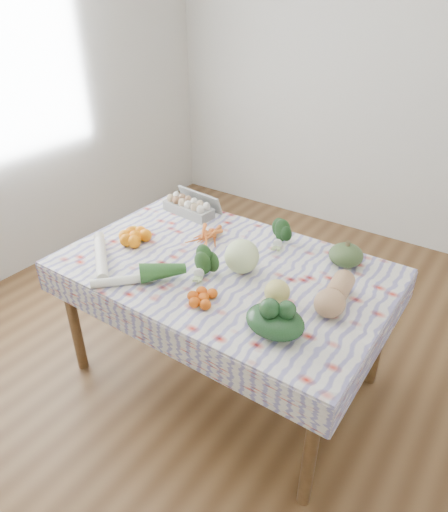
{
  "coord_description": "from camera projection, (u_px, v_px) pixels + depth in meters",
  "views": [
    {
      "loc": [
        1.13,
        -1.63,
        2.02
      ],
      "look_at": [
        0.0,
        0.0,
        0.82
      ],
      "focal_mm": 32.0,
      "sensor_mm": 36.0,
      "label": 1
    }
  ],
  "objects": [
    {
      "name": "broccoli",
      "position": [
        201.0,
        266.0,
        2.25
      ],
      "size": [
        0.17,
        0.17,
        0.09
      ],
      "primitive_type": "ellipsoid",
      "rotation": [
        0.0,
        0.0,
        0.44
      ],
      "color": "#224A1C",
      "rests_on": "tablecloth"
    },
    {
      "name": "butternut_squash",
      "position": [
        335.0,
        292.0,
        2.03
      ],
      "size": [
        0.16,
        0.31,
        0.14
      ],
      "primitive_type": "ellipsoid",
      "rotation": [
        0.0,
        0.0,
        0.1
      ],
      "color": "tan",
      "rests_on": "tablecloth"
    },
    {
      "name": "mandarin_cluster",
      "position": [
        203.0,
        297.0,
        2.06
      ],
      "size": [
        0.22,
        0.22,
        0.05
      ],
      "primitive_type": "cube",
      "rotation": [
        0.0,
        0.0,
        0.29
      ],
      "color": "#DA530C",
      "rests_on": "tablecloth"
    },
    {
      "name": "wall_back",
      "position": [
        386.0,
        72.0,
        3.6
      ],
      "size": [
        4.0,
        0.04,
        2.8
      ],
      "primitive_type": "cube",
      "color": "silver",
      "rests_on": "ground"
    },
    {
      "name": "daikon",
      "position": [
        101.0,
        259.0,
        2.35
      ],
      "size": [
        0.35,
        0.31,
        0.06
      ],
      "primitive_type": "cylinder",
      "rotation": [
        1.57,
        0.0,
        0.87
      ],
      "color": "white",
      "rests_on": "tablecloth"
    },
    {
      "name": "cabbage",
      "position": [
        242.0,
        256.0,
        2.26
      ],
      "size": [
        0.22,
        0.22,
        0.17
      ],
      "primitive_type": "sphere",
      "rotation": [
        0.0,
        0.0,
        0.37
      ],
      "color": "beige",
      "rests_on": "tablecloth"
    },
    {
      "name": "leek",
      "position": [
        138.0,
        278.0,
        2.2
      ],
      "size": [
        0.34,
        0.36,
        0.05
      ],
      "primitive_type": "cylinder",
      "rotation": [
        1.57,
        0.0,
        -0.75
      ],
      "color": "white",
      "rests_on": "tablecloth"
    },
    {
      "name": "dining_table",
      "position": [
        224.0,
        279.0,
        2.39
      ],
      "size": [
        1.6,
        1.0,
        0.75
      ],
      "color": "brown",
      "rests_on": "ground"
    },
    {
      "name": "kabocha_squash",
      "position": [
        346.0,
        255.0,
        2.32
      ],
      "size": [
        0.21,
        0.21,
        0.11
      ],
      "primitive_type": "ellipsoid",
      "rotation": [
        0.0,
        0.0,
        -0.25
      ],
      "color": "#3D552B",
      "rests_on": "tablecloth"
    },
    {
      "name": "kale_bunch",
      "position": [
        280.0,
        236.0,
        2.49
      ],
      "size": [
        0.17,
        0.15,
        0.12
      ],
      "primitive_type": "ellipsoid",
      "rotation": [
        0.0,
        0.0,
        0.3
      ],
      "color": "#153413",
      "rests_on": "tablecloth"
    },
    {
      "name": "orange_cluster",
      "position": [
        135.0,
        236.0,
        2.53
      ],
      "size": [
        0.23,
        0.23,
        0.08
      ],
      "primitive_type": "cube",
      "rotation": [
        0.0,
        0.0,
        0.01
      ],
      "color": "orange",
      "rests_on": "tablecloth"
    },
    {
      "name": "spinach_bag",
      "position": [
        275.0,
        321.0,
        1.87
      ],
      "size": [
        0.31,
        0.28,
        0.11
      ],
      "primitive_type": "ellipsoid",
      "rotation": [
        0.0,
        0.0,
        0.38
      ],
      "color": "#153418",
      "rests_on": "tablecloth"
    },
    {
      "name": "tablecloth",
      "position": [
        224.0,
        267.0,
        2.35
      ],
      "size": [
        1.66,
        1.06,
        0.01
      ],
      "primitive_type": "cube",
      "color": "silver",
      "rests_on": "dining_table"
    },
    {
      "name": "grapefruit",
      "position": [
        277.0,
        292.0,
        2.05
      ],
      "size": [
        0.13,
        0.13,
        0.12
      ],
      "primitive_type": "sphere",
      "rotation": [
        0.0,
        0.0,
        -0.16
      ],
      "color": "#D0C263",
      "rests_on": "tablecloth"
    },
    {
      "name": "carrot_bunch",
      "position": [
        207.0,
        235.0,
        2.58
      ],
      "size": [
        0.22,
        0.2,
        0.04
      ],
      "primitive_type": "cube",
      "rotation": [
        0.0,
        0.0,
        0.03
      ],
      "color": "orange",
      "rests_on": "tablecloth"
    },
    {
      "name": "ground",
      "position": [
        224.0,
        373.0,
        2.74
      ],
      "size": [
        4.5,
        4.5,
        0.0
      ],
      "primitive_type": "plane",
      "color": "#55371D",
      "rests_on": "ground"
    },
    {
      "name": "egg_carton",
      "position": [
        188.0,
        207.0,
        2.84
      ],
      "size": [
        0.35,
        0.17,
        0.09
      ],
      "primitive_type": "cube",
      "rotation": [
        0.0,
        0.0,
        -0.1
      ],
      "color": "gray",
      "rests_on": "tablecloth"
    }
  ]
}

